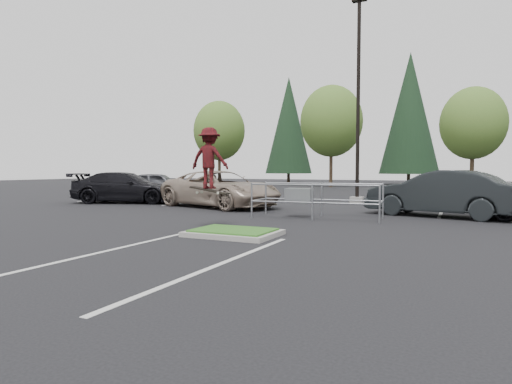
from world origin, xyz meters
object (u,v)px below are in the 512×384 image
at_px(cart_corral, 303,196).
at_px(car_far_silver, 439,186).
at_px(decid_b, 331,123).
at_px(conif_a, 289,125).
at_px(car_l_grey, 158,185).
at_px(decid_a, 219,133).
at_px(car_l_tan, 220,189).
at_px(car_l_black, 124,187).
at_px(light_pole, 358,111).
at_px(car_r_charc, 440,193).
at_px(conif_b, 410,113).
at_px(skateboarder, 209,159).
at_px(decid_c, 473,125).

height_order(cart_corral, car_far_silver, car_far_silver).
relative_size(decid_b, cart_corral, 2.19).
distance_m(conif_a, car_l_grey, 29.30).
relative_size(decid_a, car_l_tan, 1.53).
xyz_separation_m(conif_a, car_far_silver, (18.01, -22.00, -6.41)).
bearing_deg(car_l_black, conif_a, -13.96).
relative_size(light_pole, car_r_charc, 2.03).
height_order(conif_b, car_far_silver, conif_b).
height_order(skateboarder, car_far_silver, skateboarder).
bearing_deg(conif_a, decid_b, -49.83).
bearing_deg(decid_b, cart_corral, -76.43).
height_order(decid_c, conif_a, conif_a).
distance_m(light_pole, car_r_charc, 7.41).
bearing_deg(car_r_charc, car_far_silver, -163.23).
relative_size(skateboarder, car_l_tan, 0.32).
distance_m(decid_a, car_l_tan, 27.13).
distance_m(decid_c, car_far_silver, 12.84).
height_order(decid_b, cart_corral, decid_b).
relative_size(car_r_charc, car_far_silver, 1.05).
distance_m(light_pole, decid_c, 18.67).
bearing_deg(skateboarder, car_l_black, -39.27).
height_order(decid_a, decid_c, decid_a).
height_order(cart_corral, car_l_grey, car_l_grey).
relative_size(light_pole, cart_corral, 2.30).
bearing_deg(decid_c, decid_b, 176.66).
distance_m(car_r_charc, car_far_silver, 11.01).
xyz_separation_m(decid_c, car_l_black, (-15.99, -22.83, -4.49)).
bearing_deg(car_l_tan, cart_corral, -99.68).
height_order(car_l_black, car_far_silver, car_l_black).
bearing_deg(decid_b, car_l_tan, -86.33).
bearing_deg(car_r_charc, car_l_tan, -75.78).
bearing_deg(light_pole, car_l_grey, -177.61).
relative_size(conif_b, skateboarder, 7.79).
bearing_deg(decid_b, car_far_silver, -51.36).
distance_m(cart_corral, car_l_grey, 13.63).
relative_size(decid_c, skateboarder, 4.50).
bearing_deg(car_far_silver, light_pole, -38.55).
relative_size(cart_corral, skateboarder, 2.37).
bearing_deg(car_l_grey, car_l_tan, -147.58).
bearing_deg(skateboarder, decid_b, -84.97).
height_order(conif_b, car_l_black, conif_b).
xyz_separation_m(decid_b, car_l_tan, (1.51, -23.53, -5.24)).
bearing_deg(car_l_tan, light_pole, -27.84).
distance_m(decid_c, conif_b, 12.51).
relative_size(car_l_tan, car_l_black, 1.10).
height_order(skateboarder, car_r_charc, skateboarder).
relative_size(car_l_black, car_r_charc, 1.06).
distance_m(decid_b, car_r_charc, 26.30).
relative_size(conif_a, cart_corral, 2.95).
height_order(cart_corral, skateboarder, skateboarder).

